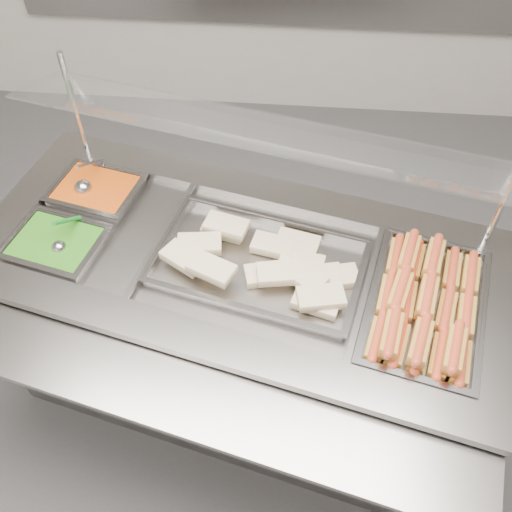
# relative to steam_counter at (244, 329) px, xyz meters

# --- Properties ---
(ground) EXTENTS (6.00, 6.00, 0.00)m
(ground) POSITION_rel_steam_counter_xyz_m (-0.02, -0.41, -0.43)
(ground) COLOR #525255
(ground) RESTS_ON ground
(steam_counter) EXTENTS (1.93, 1.19, 0.86)m
(steam_counter) POSITION_rel_steam_counter_xyz_m (0.00, 0.00, 0.00)
(steam_counter) COLOR gray
(steam_counter) RESTS_ON ground
(tray_rail) EXTENTS (1.73, 0.73, 0.05)m
(tray_rail) POSITION_rel_steam_counter_xyz_m (-0.12, -0.47, 0.38)
(tray_rail) COLOR gray
(tray_rail) RESTS_ON steam_counter
(sneeze_guard) EXTENTS (1.60, 0.64, 0.42)m
(sneeze_guard) POSITION_rel_steam_counter_xyz_m (0.05, 0.20, 0.78)
(sneeze_guard) COLOR silver
(sneeze_guard) RESTS_ON steam_counter
(pan_hotdogs) EXTENTS (0.44, 0.59, 0.10)m
(pan_hotdogs) POSITION_rel_steam_counter_xyz_m (0.58, -0.14, 0.39)
(pan_hotdogs) COLOR gray
(pan_hotdogs) RESTS_ON steam_counter
(pan_wraps) EXTENTS (0.72, 0.52, 0.07)m
(pan_wraps) POSITION_rel_steam_counter_xyz_m (0.06, -0.01, 0.40)
(pan_wraps) COLOR gray
(pan_wraps) RESTS_ON steam_counter
(pan_beans) EXTENTS (0.33, 0.29, 0.10)m
(pan_beans) POSITION_rel_steam_counter_xyz_m (-0.57, 0.28, 0.39)
(pan_beans) COLOR gray
(pan_beans) RESTS_ON steam_counter
(pan_peas) EXTENTS (0.33, 0.29, 0.10)m
(pan_peas) POSITION_rel_steam_counter_xyz_m (-0.63, 0.01, 0.39)
(pan_peas) COLOR gray
(pan_peas) RESTS_ON steam_counter
(hotdogs_in_buns) EXTENTS (0.39, 0.54, 0.11)m
(hotdogs_in_buns) POSITION_rel_steam_counter_xyz_m (0.57, -0.15, 0.43)
(hotdogs_in_buns) COLOR #9F6921
(hotdogs_in_buns) RESTS_ON pan_hotdogs
(tortilla_wraps) EXTENTS (0.65, 0.40, 0.09)m
(tortilla_wraps) POSITION_rel_steam_counter_xyz_m (0.09, -0.02, 0.44)
(tortilla_wraps) COLOR #C8B186
(tortilla_wraps) RESTS_ON pan_wraps
(ladle) EXTENTS (0.08, 0.18, 0.14)m
(ladle) POSITION_rel_steam_counter_xyz_m (-0.61, 0.28, 0.44)
(ladle) COLOR #ADADB2
(ladle) RESTS_ON pan_beans
(serving_spoon) EXTENTS (0.07, 0.17, 0.14)m
(serving_spoon) POSITION_rel_steam_counter_xyz_m (-0.60, -0.00, 0.44)
(serving_spoon) COLOR #ADADB2
(serving_spoon) RESTS_ON pan_peas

